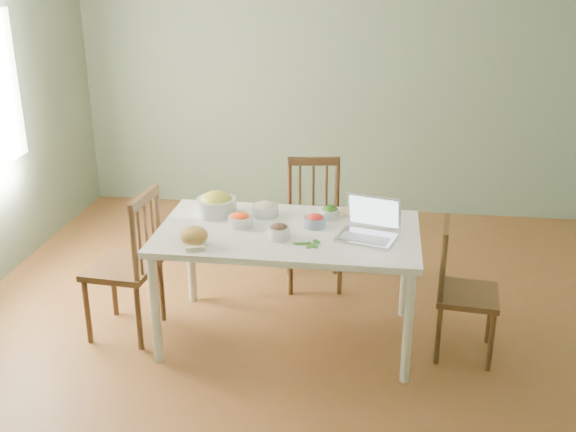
# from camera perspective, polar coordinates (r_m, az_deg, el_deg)

# --- Properties ---
(floor) EXTENTS (5.00, 5.00, 0.00)m
(floor) POSITION_cam_1_polar(r_m,az_deg,el_deg) (4.95, 0.77, -9.41)
(floor) COLOR brown
(floor) RESTS_ON ground
(wall_back) EXTENTS (5.00, 0.00, 2.70)m
(wall_back) POSITION_cam_1_polar(r_m,az_deg,el_deg) (6.84, 3.55, 11.37)
(wall_back) COLOR gray
(wall_back) RESTS_ON ground
(wall_front) EXTENTS (5.00, 0.00, 2.70)m
(wall_front) POSITION_cam_1_polar(r_m,az_deg,el_deg) (2.15, -7.75, -12.10)
(wall_front) COLOR gray
(wall_front) RESTS_ON ground
(dining_table) EXTENTS (1.71, 0.96, 0.80)m
(dining_table) POSITION_cam_1_polar(r_m,az_deg,el_deg) (4.67, 0.00, -5.74)
(dining_table) COLOR white
(dining_table) RESTS_ON floor
(chair_far) EXTENTS (0.51, 0.49, 1.01)m
(chair_far) POSITION_cam_1_polar(r_m,az_deg,el_deg) (5.38, 2.20, -0.83)
(chair_far) COLOR #412510
(chair_far) RESTS_ON floor
(chair_left) EXTENTS (0.47, 0.49, 1.04)m
(chair_left) POSITION_cam_1_polar(r_m,az_deg,el_deg) (4.82, -13.63, -3.90)
(chair_left) COLOR #412510
(chair_left) RESTS_ON floor
(chair_right) EXTENTS (0.43, 0.44, 0.92)m
(chair_right) POSITION_cam_1_polar(r_m,az_deg,el_deg) (4.62, 14.74, -6.09)
(chair_right) COLOR #412510
(chair_right) RESTS_ON floor
(bread_boule) EXTENTS (0.23, 0.23, 0.11)m
(bread_boule) POSITION_cam_1_polar(r_m,az_deg,el_deg) (4.32, -7.81, -1.62)
(bread_boule) COLOR #9F8042
(bread_boule) RESTS_ON dining_table
(butter_stick) EXTENTS (0.12, 0.07, 0.03)m
(butter_stick) POSITION_cam_1_polar(r_m,az_deg,el_deg) (4.23, -7.73, -2.72)
(butter_stick) COLOR #FBEDC2
(butter_stick) RESTS_ON dining_table
(bowl_squash) EXTENTS (0.31, 0.31, 0.16)m
(bowl_squash) POSITION_cam_1_polar(r_m,az_deg,el_deg) (4.77, -5.95, 1.02)
(bowl_squash) COLOR gold
(bowl_squash) RESTS_ON dining_table
(bowl_carrot) EXTENTS (0.19, 0.19, 0.09)m
(bowl_carrot) POSITION_cam_1_polar(r_m,az_deg,el_deg) (4.57, -4.01, -0.31)
(bowl_carrot) COLOR #F34B12
(bowl_carrot) RESTS_ON dining_table
(bowl_onion) EXTENTS (0.22, 0.22, 0.10)m
(bowl_onion) POSITION_cam_1_polar(r_m,az_deg,el_deg) (4.74, -1.91, 0.60)
(bowl_onion) COLOR beige
(bowl_onion) RESTS_ON dining_table
(bowl_mushroom) EXTENTS (0.18, 0.18, 0.09)m
(bowl_mushroom) POSITION_cam_1_polar(r_m,az_deg,el_deg) (4.37, -0.77, -1.27)
(bowl_mushroom) COLOR #351E14
(bowl_mushroom) RESTS_ON dining_table
(bowl_redpep) EXTENTS (0.18, 0.18, 0.09)m
(bowl_redpep) POSITION_cam_1_polar(r_m,az_deg,el_deg) (4.55, 2.26, -0.40)
(bowl_redpep) COLOR #E8432E
(bowl_redpep) RESTS_ON dining_table
(bowl_broccoli) EXTENTS (0.16, 0.16, 0.09)m
(bowl_broccoli) POSITION_cam_1_polar(r_m,az_deg,el_deg) (4.70, 3.51, 0.33)
(bowl_broccoli) COLOR #1A3916
(bowl_broccoli) RESTS_ON dining_table
(flatbread) EXTENTS (0.21, 0.21, 0.02)m
(flatbread) POSITION_cam_1_polar(r_m,az_deg,el_deg) (4.82, 5.47, 0.35)
(flatbread) COLOR #D8B882
(flatbread) RESTS_ON dining_table
(basil_bunch) EXTENTS (0.19, 0.19, 0.02)m
(basil_bunch) POSITION_cam_1_polar(r_m,az_deg,el_deg) (4.29, 1.57, -2.23)
(basil_bunch) COLOR #1E5012
(basil_bunch) RESTS_ON dining_table
(laptop) EXTENTS (0.42, 0.39, 0.25)m
(laptop) POSITION_cam_1_polar(r_m,az_deg,el_deg) (4.36, 6.59, -0.39)
(laptop) COLOR silver
(laptop) RESTS_ON dining_table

